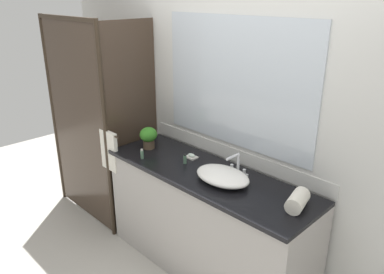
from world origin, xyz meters
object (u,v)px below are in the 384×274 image
amenity_bottle_lotion (185,159)px  faucet (237,167)px  sink_basin (223,176)px  soap_dish (191,156)px  amenity_bottle_shampoo (142,154)px  rolled_towel_near_edge (298,201)px  potted_plant (149,136)px

amenity_bottle_lotion → faucet: bearing=18.8°
sink_basin → soap_dish: bearing=163.6°
soap_dish → amenity_bottle_shampoo: amenity_bottle_shampoo is taller
rolled_towel_near_edge → amenity_bottle_lotion: bearing=-177.8°
soap_dish → amenity_bottle_lotion: bearing=-68.8°
potted_plant → soap_dish: potted_plant is taller
potted_plant → amenity_bottle_shampoo: size_ratio=2.28×
sink_basin → potted_plant: potted_plant is taller
faucet → amenity_bottle_shampoo: (-0.73, -0.33, -0.02)m
faucet → soap_dish: (-0.46, -0.03, -0.05)m
sink_basin → soap_dish: sink_basin is taller
faucet → rolled_towel_near_edge: 0.58m
sink_basin → faucet: bearing=90.0°
faucet → rolled_towel_near_edge: faucet is taller
sink_basin → potted_plant: 0.87m
faucet → potted_plant: (-0.87, -0.15, 0.05)m
rolled_towel_near_edge → faucet: bearing=169.8°
amenity_bottle_lotion → rolled_towel_near_edge: 0.99m
potted_plant → amenity_bottle_lotion: (0.46, 0.01, -0.07)m
faucet → amenity_bottle_lotion: (-0.42, -0.14, -0.02)m
potted_plant → amenity_bottle_lotion: size_ratio=2.39×
soap_dish → sink_basin: bearing=-16.4°
sink_basin → amenity_bottle_lotion: (-0.42, 0.02, -0.01)m
soap_dish → amenity_bottle_shampoo: bearing=-132.6°
faucet → amenity_bottle_lotion: faucet is taller
sink_basin → soap_dish: 0.48m
potted_plant → amenity_bottle_shampoo: bearing=-52.8°
sink_basin → amenity_bottle_shampoo: bearing=-167.3°
potted_plant → soap_dish: (0.41, 0.12, -0.10)m
rolled_towel_near_edge → soap_dish: bearing=176.0°
potted_plant → faucet: bearing=9.8°
sink_basin → rolled_towel_near_edge: bearing=6.1°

